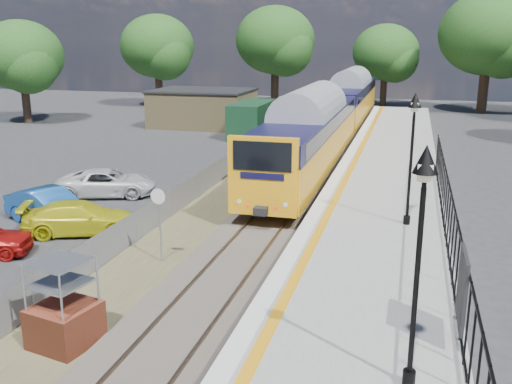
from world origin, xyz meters
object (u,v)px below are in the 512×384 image
at_px(brick_plinth, 63,305).
at_px(car_white, 107,183).
at_px(train, 335,111).
at_px(speed_sign, 159,214).
at_px(car_yellow, 80,218).
at_px(car_blue, 50,207).
at_px(victorian_lamp_south, 422,213).
at_px(victorian_lamp_north, 413,128).

relative_size(brick_plinth, car_white, 0.49).
xyz_separation_m(train, brick_plinth, (-2.50, -29.67, -1.27)).
height_order(speed_sign, car_yellow, speed_sign).
xyz_separation_m(train, car_yellow, (-6.72, -22.20, -1.72)).
height_order(train, car_blue, train).
relative_size(train, car_white, 8.96).
distance_m(victorian_lamp_south, car_yellow, 15.26).
distance_m(victorian_lamp_south, speed_sign, 10.55).
bearing_deg(speed_sign, car_white, 134.17).
bearing_deg(car_yellow, car_white, -3.37).
bearing_deg(train, brick_plinth, -94.82).
height_order(car_yellow, car_white, car_white).
bearing_deg(victorian_lamp_south, victorian_lamp_north, 91.15).
height_order(victorian_lamp_south, car_blue, victorian_lamp_south).
bearing_deg(car_yellow, victorian_lamp_south, -146.80).
relative_size(brick_plinth, car_blue, 0.52).
bearing_deg(car_blue, car_yellow, -90.21).
bearing_deg(car_blue, speed_sign, -92.94).
bearing_deg(train, victorian_lamp_south, -79.80).
distance_m(victorian_lamp_north, car_yellow, 12.68).
relative_size(victorian_lamp_south, car_white, 1.01).
xyz_separation_m(victorian_lamp_south, car_blue, (-14.02, 9.06, -3.59)).
relative_size(train, car_blue, 9.47).
bearing_deg(brick_plinth, car_yellow, 119.48).
bearing_deg(car_yellow, car_blue, 46.34).
relative_size(train, speed_sign, 15.88).
bearing_deg(car_blue, victorian_lamp_north, -65.09).
xyz_separation_m(victorian_lamp_south, speed_sign, (-8.00, 6.38, -2.57)).
xyz_separation_m(speed_sign, car_white, (-6.00, 7.14, -1.09)).
distance_m(brick_plinth, car_blue, 10.16).
distance_m(car_blue, car_yellow, 1.93).
xyz_separation_m(train, car_blue, (-8.52, -21.50, -1.63)).
relative_size(victorian_lamp_south, brick_plinth, 2.06).
bearing_deg(train, car_white, -116.53).
xyz_separation_m(brick_plinth, car_blue, (-6.02, 8.17, -0.36)).
bearing_deg(brick_plinth, train, 85.18).
distance_m(victorian_lamp_south, car_blue, 17.08).
relative_size(brick_plinth, speed_sign, 0.87).
xyz_separation_m(brick_plinth, car_white, (-6.00, 12.63, -0.44)).
height_order(victorian_lamp_south, train, victorian_lamp_south).
bearing_deg(victorian_lamp_north, car_white, 165.66).
distance_m(brick_plinth, car_white, 14.00).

